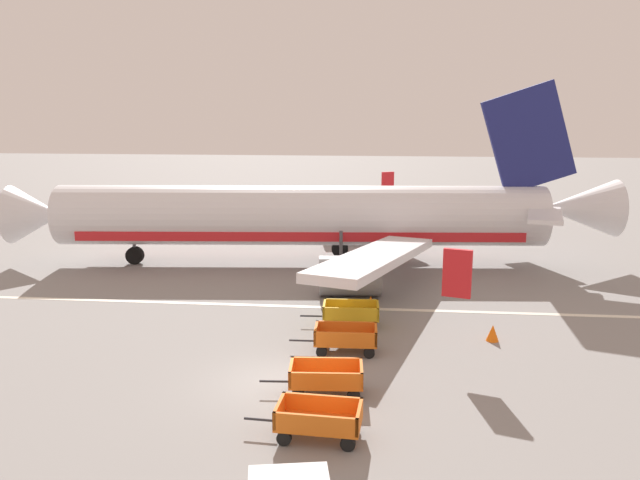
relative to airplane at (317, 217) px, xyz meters
The scene contains 9 objects.
ground_plane 17.56m from the airplane, 89.11° to the right, with size 220.00×220.00×0.00m, color gray.
apron_stripe 9.11m from the airplane, 88.20° to the right, with size 120.00×0.36×0.01m, color silver.
airplane is the anchor object (origin of this frame).
baggage_cart_nearest 21.27m from the airplane, 83.93° to the right, with size 3.59×1.56×1.07m.
baggage_cart_second_in_row 18.37m from the airplane, 83.10° to the right, with size 3.59×1.56×1.07m.
baggage_cart_third_in_row 14.68m from the airplane, 79.50° to the right, with size 3.57×1.46×1.07m.
baggage_cart_fourth_in_row 11.72m from the airplane, 76.44° to the right, with size 3.58×1.49×1.07m.
traffic_cone_near_plane 9.44m from the airplane, 66.90° to the right, with size 0.44×0.44×0.58m, color orange.
traffic_cone_mid_apron 15.39m from the airplane, 54.67° to the right, with size 0.54×0.54×0.71m, color orange.
Camera 1 is at (3.69, -20.58, 9.64)m, focal length 34.93 mm.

